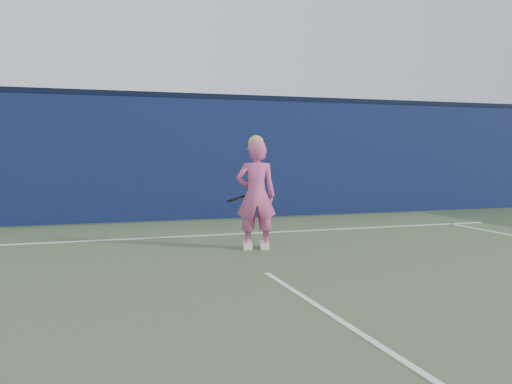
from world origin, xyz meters
name	(u,v)px	position (x,y,z in m)	size (l,w,h in m)	color
ground	(301,296)	(0.00, 0.00, 0.00)	(80.00, 80.00, 0.00)	#33472C
court_surface	(429,379)	(0.00, -2.00, 0.00)	(11.00, 16.00, 0.01)	#435837
backstop_wall	(181,159)	(0.00, 6.50, 1.25)	(24.00, 0.40, 2.50)	#0D183C
wall_cap	(180,96)	(0.00, 6.50, 2.55)	(24.00, 0.42, 0.10)	black
player	(256,195)	(0.38, 2.58, 0.78)	(0.63, 0.49, 1.62)	#D6538E
racket	(254,193)	(0.50, 3.04, 0.76)	(0.62, 0.13, 0.33)	black
court_lines	(315,304)	(0.00, -0.33, 0.01)	(11.00, 12.04, 0.01)	white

